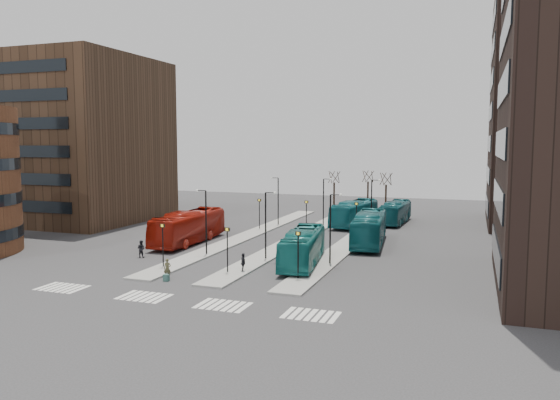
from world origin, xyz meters
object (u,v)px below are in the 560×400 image
(suitcase, at_px, (166,278))
(commuter_b, at_px, (243,263))
(teal_bus_b, at_px, (354,213))
(commuter_c, at_px, (281,258))
(teal_bus_c, at_px, (369,229))
(traveller, at_px, (167,269))
(teal_bus_a, at_px, (303,247))
(commuter_a, at_px, (141,249))
(red_bus, at_px, (189,227))
(teal_bus_d, at_px, (395,212))

(suitcase, distance_m, commuter_b, 6.39)
(teal_bus_b, xyz_separation_m, commuter_c, (-0.97, -25.62, -0.84))
(teal_bus_c, distance_m, traveller, 23.22)
(teal_bus_a, relative_size, teal_bus_c, 0.91)
(teal_bus_a, xyz_separation_m, commuter_a, (-15.02, -2.19, -0.73))
(suitcase, distance_m, traveller, 0.98)
(commuter_b, height_order, commuter_c, commuter_b)
(teal_bus_b, bearing_deg, teal_bus_a, -81.01)
(teal_bus_c, relative_size, commuter_a, 7.57)
(commuter_c, bearing_deg, red_bus, -85.92)
(suitcase, height_order, commuter_a, commuter_a)
(teal_bus_c, relative_size, traveller, 7.71)
(red_bus, distance_m, teal_bus_a, 15.60)
(teal_bus_a, bearing_deg, teal_bus_c, 63.37)
(suitcase, bearing_deg, red_bus, 114.74)
(red_bus, distance_m, traveller, 15.39)
(commuter_a, height_order, commuter_b, commuter_b)
(red_bus, relative_size, commuter_c, 8.06)
(teal_bus_a, relative_size, teal_bus_b, 0.96)
(suitcase, relative_size, teal_bus_a, 0.05)
(teal_bus_b, xyz_separation_m, commuter_b, (-3.18, -28.65, -0.80))
(teal_bus_d, bearing_deg, commuter_a, -119.82)
(red_bus, relative_size, commuter_b, 7.60)
(teal_bus_c, relative_size, commuter_c, 7.96)
(red_bus, bearing_deg, teal_bus_c, 15.70)
(teal_bus_c, relative_size, commuter_b, 7.51)
(traveller, relative_size, commuter_b, 0.97)
(suitcase, bearing_deg, teal_bus_d, 73.22)
(teal_bus_d, bearing_deg, teal_bus_a, -95.77)
(teal_bus_d, xyz_separation_m, commuter_b, (-7.90, -32.35, -0.65))
(teal_bus_b, distance_m, commuter_b, 28.84)
(traveller, bearing_deg, teal_bus_c, 42.41)
(teal_bus_c, bearing_deg, traveller, -127.69)
(commuter_c, bearing_deg, commuter_a, -53.65)
(teal_bus_b, relative_size, teal_bus_d, 1.10)
(suitcase, height_order, teal_bus_b, teal_bus_b)
(traveller, height_order, commuter_c, traveller)
(suitcase, xyz_separation_m, commuter_c, (6.68, 7.56, 0.50))
(teal_bus_b, relative_size, commuter_b, 7.12)
(suitcase, bearing_deg, commuter_c, 50.30)
(teal_bus_b, bearing_deg, commuter_a, -111.12)
(suitcase, xyz_separation_m, teal_bus_c, (11.89, 20.46, 1.43))
(red_bus, distance_m, teal_bus_c, 19.04)
(traveller, distance_m, commuter_a, 8.96)
(teal_bus_d, relative_size, traveller, 6.65)
(teal_bus_d, bearing_deg, red_bus, -127.53)
(suitcase, xyz_separation_m, traveller, (-0.35, 0.75, 0.52))
(teal_bus_b, height_order, commuter_b, teal_bus_b)
(teal_bus_a, height_order, commuter_c, teal_bus_a)
(teal_bus_d, xyz_separation_m, commuter_c, (-5.69, -29.32, -0.70))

